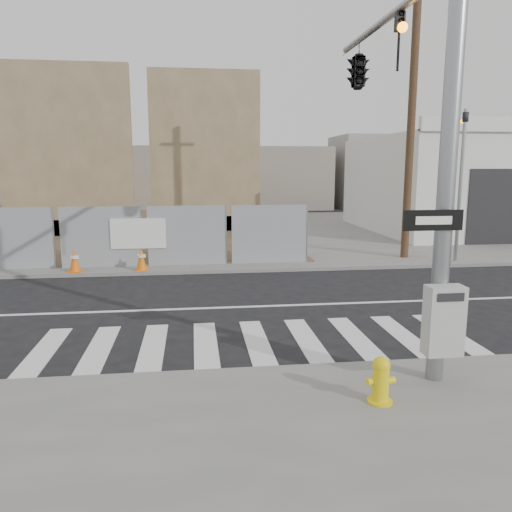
{
  "coord_description": "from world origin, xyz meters",
  "views": [
    {
      "loc": [
        -1.18,
        -11.74,
        3.37
      ],
      "look_at": [
        0.2,
        -0.75,
        1.4
      ],
      "focal_mm": 35.0,
      "sensor_mm": 36.0,
      "label": 1
    }
  ],
  "objects": [
    {
      "name": "ground",
      "position": [
        0.0,
        0.0,
        0.0
      ],
      "size": [
        100.0,
        100.0,
        0.0
      ],
      "primitive_type": "plane",
      "color": "black",
      "rests_on": "ground"
    },
    {
      "name": "sidewalk_far",
      "position": [
        0.0,
        14.0,
        0.06
      ],
      "size": [
        50.0,
        20.0,
        0.12
      ],
      "primitive_type": "cube",
      "color": "slate",
      "rests_on": "ground"
    },
    {
      "name": "signal_pole",
      "position": [
        2.49,
        -2.05,
        4.78
      ],
      "size": [
        0.96,
        5.87,
        7.0
      ],
      "color": "gray",
      "rests_on": "sidewalk_near"
    },
    {
      "name": "far_signal_pole",
      "position": [
        8.0,
        4.6,
        3.48
      ],
      "size": [
        0.16,
        0.2,
        5.6
      ],
      "color": "gray",
      "rests_on": "sidewalk_far"
    },
    {
      "name": "concrete_wall_left",
      "position": [
        -7.0,
        13.08,
        3.38
      ],
      "size": [
        6.0,
        1.3,
        8.0
      ],
      "color": "brown",
      "rests_on": "sidewalk_far"
    },
    {
      "name": "concrete_wall_right",
      "position": [
        -0.5,
        14.08,
        3.38
      ],
      "size": [
        5.5,
        1.3,
        8.0
      ],
      "color": "brown",
      "rests_on": "sidewalk_far"
    },
    {
      "name": "auto_shop",
      "position": [
        14.0,
        12.97,
        2.54
      ],
      "size": [
        12.0,
        10.2,
        5.95
      ],
      "color": "silver",
      "rests_on": "sidewalk_far"
    },
    {
      "name": "utility_pole_right",
      "position": [
        6.5,
        5.5,
        5.2
      ],
      "size": [
        1.6,
        0.28,
        10.0
      ],
      "color": "#513726",
      "rests_on": "sidewalk_far"
    },
    {
      "name": "fire_hydrant",
      "position": [
        1.36,
        -5.48,
        0.45
      ],
      "size": [
        0.43,
        0.43,
        0.67
      ],
      "rotation": [
        0.0,
        0.0,
        0.24
      ],
      "color": "yellow",
      "rests_on": "sidewalk_near"
    },
    {
      "name": "traffic_cone_c",
      "position": [
        -4.92,
        4.22,
        0.49
      ],
      "size": [
        0.46,
        0.46,
        0.75
      ],
      "rotation": [
        0.0,
        0.0,
        -0.21
      ],
      "color": "orange",
      "rests_on": "sidewalk_far"
    },
    {
      "name": "traffic_cone_d",
      "position": [
        -2.86,
        4.22,
        0.48
      ],
      "size": [
        0.41,
        0.41,
        0.74
      ],
      "rotation": [
        0.0,
        0.0,
        -0.08
      ],
      "color": "orange",
      "rests_on": "sidewalk_far"
    }
  ]
}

